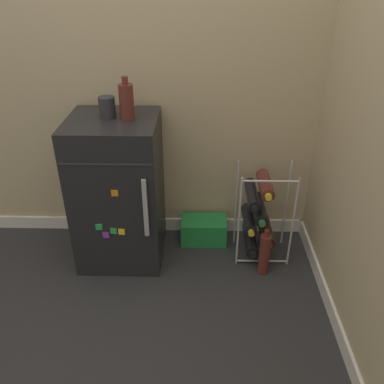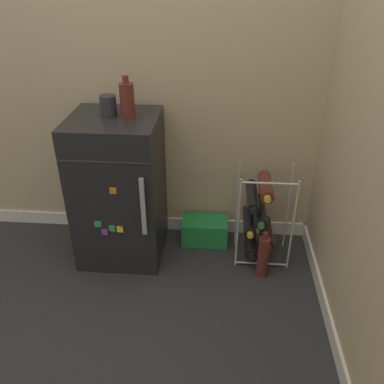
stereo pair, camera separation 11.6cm
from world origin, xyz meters
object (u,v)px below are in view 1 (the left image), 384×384
object	(u,v)px
soda_box	(204,230)
fridge_top_cup	(107,107)
wine_rack	(257,215)
loose_bottle_floor	(264,254)
fridge_top_bottle	(127,101)
mini_fridge	(119,192)

from	to	relation	value
soda_box	fridge_top_cup	size ratio (longest dim) A/B	2.63
wine_rack	fridge_top_cup	size ratio (longest dim) A/B	5.33
fridge_top_cup	loose_bottle_floor	bearing A→B (deg)	-12.58
fridge_top_cup	fridge_top_bottle	world-z (taller)	fridge_top_bottle
wine_rack	soda_box	xyz separation A→B (m)	(-0.32, 0.13, -0.21)
mini_fridge	loose_bottle_floor	world-z (taller)	mini_fridge
soda_box	fridge_top_bottle	world-z (taller)	fridge_top_bottle
mini_fridge	fridge_top_cup	world-z (taller)	fridge_top_cup
mini_fridge	soda_box	size ratio (longest dim) A/B	3.02
soda_box	loose_bottle_floor	bearing A→B (deg)	-40.99
soda_box	loose_bottle_floor	distance (m)	0.47
fridge_top_cup	loose_bottle_floor	xyz separation A→B (m)	(0.88, -0.20, -0.81)
mini_fridge	fridge_top_bottle	bearing A→B (deg)	1.24
wine_rack	loose_bottle_floor	world-z (taller)	wine_rack
fridge_top_bottle	loose_bottle_floor	bearing A→B (deg)	-12.56
soda_box	fridge_top_bottle	bearing A→B (deg)	-161.90
soda_box	fridge_top_cup	world-z (taller)	fridge_top_cup
wine_rack	fridge_top_bottle	xyz separation A→B (m)	(-0.74, -0.01, 0.70)
mini_fridge	loose_bottle_floor	bearing A→B (deg)	-11.15
mini_fridge	soda_box	distance (m)	0.64
mini_fridge	wine_rack	size ratio (longest dim) A/B	1.49
mini_fridge	loose_bottle_floor	size ratio (longest dim) A/B	2.94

